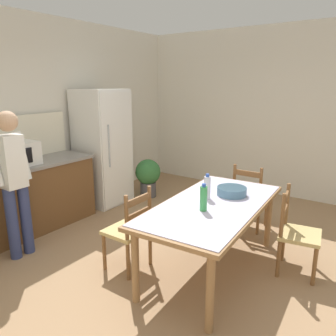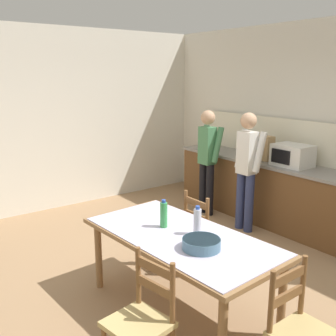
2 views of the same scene
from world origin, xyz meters
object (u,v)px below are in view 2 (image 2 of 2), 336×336
(dining_table, at_px, (180,243))
(serving_bowl, at_px, (201,243))
(paper_bag, at_px, (265,148))
(chair_side_near_right, at_px, (142,321))
(chair_side_far_left, at_px, (205,232))
(chair_head_end, at_px, (301,332))
(bottle_off_centre, at_px, (197,221))
(microwave, at_px, (292,155))
(bottle_near_centre, at_px, (164,214))
(person_at_counter, at_px, (247,166))
(person_at_sink, at_px, (207,157))

(dining_table, bearing_deg, serving_bowl, -8.22)
(paper_bag, height_order, serving_bowl, paper_bag)
(dining_table, bearing_deg, chair_side_near_right, -57.15)
(chair_side_far_left, relative_size, chair_head_end, 1.00)
(chair_side_near_right, bearing_deg, chair_side_far_left, 113.92)
(bottle_off_centre, xyz_separation_m, serving_bowl, (0.25, -0.17, -0.07))
(serving_bowl, xyz_separation_m, chair_side_far_left, (-0.81, 0.78, -0.37))
(chair_head_end, bearing_deg, dining_table, 92.57)
(paper_bag, distance_m, chair_side_near_right, 3.63)
(microwave, xyz_separation_m, bottle_near_centre, (0.40, -2.49, -0.19))
(paper_bag, distance_m, bottle_off_centre, 2.65)
(serving_bowl, distance_m, chair_head_end, 0.98)
(paper_bag, relative_size, bottle_off_centre, 1.33)
(chair_head_end, bearing_deg, microwave, 36.97)
(chair_side_near_right, bearing_deg, person_at_counter, 109.45)
(chair_head_end, bearing_deg, bottle_off_centre, 86.78)
(person_at_counter, bearing_deg, microwave, -34.13)
(microwave, bearing_deg, serving_bowl, -68.86)
(bottle_off_centre, relative_size, chair_side_near_right, 0.30)
(dining_table, relative_size, bottle_off_centre, 7.24)
(chair_side_far_left, bearing_deg, serving_bowl, 136.36)
(dining_table, relative_size, person_at_counter, 1.17)
(bottle_near_centre, xyz_separation_m, chair_head_end, (1.48, 0.10, -0.44))
(paper_bag, xyz_separation_m, bottle_off_centre, (1.20, -2.35, -0.22))
(dining_table, distance_m, chair_side_far_left, 0.90)
(microwave, distance_m, chair_head_end, 3.11)
(microwave, xyz_separation_m, dining_table, (0.64, -2.48, -0.40))
(chair_head_end, height_order, person_at_counter, person_at_counter)
(microwave, height_order, bottle_near_centre, microwave)
(person_at_sink, distance_m, person_at_counter, 0.83)
(bottle_off_centre, relative_size, person_at_counter, 0.16)
(microwave, height_order, chair_head_end, microwave)
(chair_head_end, distance_m, person_at_sink, 3.63)
(dining_table, distance_m, serving_bowl, 0.36)
(serving_bowl, height_order, chair_side_far_left, chair_side_far_left)
(dining_table, relative_size, bottle_near_centre, 7.24)
(bottle_off_centre, bearing_deg, microwave, 107.17)
(serving_bowl, bearing_deg, person_at_counter, 123.50)
(chair_side_far_left, bearing_deg, paper_bag, -69.73)
(chair_side_far_left, height_order, person_at_sink, person_at_sink)
(paper_bag, bearing_deg, microwave, 0.92)
(chair_head_end, bearing_deg, serving_bowl, 96.99)
(chair_head_end, bearing_deg, bottle_near_centre, 92.56)
(chair_head_end, bearing_deg, paper_bag, 43.47)
(microwave, relative_size, dining_table, 0.26)
(bottle_off_centre, bearing_deg, person_at_sink, 135.77)
(bottle_off_centre, bearing_deg, chair_side_far_left, 132.93)
(chair_side_far_left, bearing_deg, chair_head_end, 159.38)
(chair_head_end, distance_m, person_at_counter, 2.96)
(bottle_near_centre, height_order, person_at_sink, person_at_sink)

